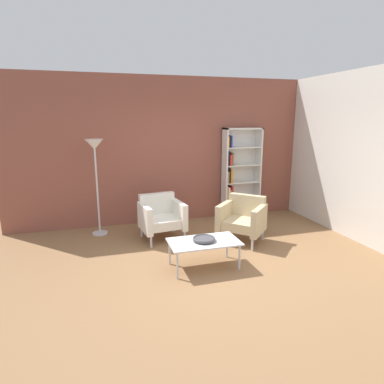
{
  "coord_description": "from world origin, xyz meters",
  "views": [
    {
      "loc": [
        -1.46,
        -4.02,
        2.11
      ],
      "look_at": [
        -0.03,
        0.84,
        0.95
      ],
      "focal_mm": 30.56,
      "sensor_mm": 36.0,
      "label": 1
    }
  ],
  "objects": [
    {
      "name": "decorative_bowl",
      "position": [
        -0.07,
        0.11,
        0.43
      ],
      "size": [
        0.32,
        0.32,
        0.05
      ],
      "color": "#4C4C51",
      "rests_on": "coffee_table_low"
    },
    {
      "name": "brick_back_panel",
      "position": [
        0.0,
        2.46,
        1.45
      ],
      "size": [
        6.4,
        0.12,
        2.9
      ],
      "primitive_type": "cube",
      "color": "brown",
      "rests_on": "ground_plane"
    },
    {
      "name": "bookshelf_tall",
      "position": [
        1.4,
        2.25,
        0.92
      ],
      "size": [
        0.8,
        0.3,
        1.9
      ],
      "color": "silver",
      "rests_on": "ground_plane"
    },
    {
      "name": "coffee_table_low",
      "position": [
        -0.07,
        0.11,
        0.37
      ],
      "size": [
        1.0,
        0.56,
        0.4
      ],
      "color": "silver",
      "rests_on": "ground_plane"
    },
    {
      "name": "floor_lamp_torchiere",
      "position": [
        -1.47,
        1.98,
        1.45
      ],
      "size": [
        0.32,
        0.32,
        1.74
      ],
      "color": "silver",
      "rests_on": "ground_plane"
    },
    {
      "name": "armchair_by_bookshelf",
      "position": [
        0.9,
        0.9,
        0.41
      ],
      "size": [
        0.95,
        0.95,
        0.78
      ],
      "rotation": [
        0.0,
        0.0,
        -0.78
      ],
      "color": "#C6B289",
      "rests_on": "ground_plane"
    },
    {
      "name": "armchair_spare_guest",
      "position": [
        -0.42,
        1.41,
        0.41
      ],
      "size": [
        0.8,
        0.74,
        0.78
      ],
      "rotation": [
        0.0,
        0.0,
        0.13
      ],
      "color": "white",
      "rests_on": "ground_plane"
    },
    {
      "name": "ground_plane",
      "position": [
        0.0,
        0.0,
        0.0
      ],
      "size": [
        8.32,
        8.32,
        0.0
      ],
      "primitive_type": "plane",
      "color": "olive"
    },
    {
      "name": "plaster_right_partition",
      "position": [
        2.86,
        0.6,
        1.45
      ],
      "size": [
        0.12,
        5.2,
        2.9
      ],
      "primitive_type": "cube",
      "color": "silver",
      "rests_on": "ground_plane"
    }
  ]
}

